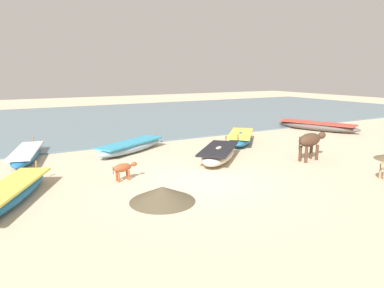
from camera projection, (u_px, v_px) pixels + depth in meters
ground at (204, 180)px, 10.76m from camera, size 80.00×80.00×0.00m
sea_water at (87, 119)px, 24.54m from camera, size 60.00×20.00×0.08m
fishing_boat_0 at (131, 147)px, 14.53m from camera, size 3.77×2.68×0.65m
fishing_boat_1 at (7, 195)px, 8.78m from camera, size 2.75×4.17×0.66m
fishing_boat_2 at (241, 138)px, 16.39m from camera, size 3.11×3.27×0.71m
fishing_boat_3 at (317, 126)px, 20.00m from camera, size 2.69×4.85×0.69m
fishing_boat_5 at (26, 154)px, 13.20m from camera, size 1.72×3.83×0.62m
fishing_boat_6 at (218, 154)px, 13.10m from camera, size 3.08×3.03×0.73m
cow_adult_dark at (311, 141)px, 13.07m from camera, size 1.67×0.62×1.08m
calf_near_rust at (123, 168)px, 10.69m from camera, size 0.86×0.35×0.56m
debris_pile_1 at (162, 194)px, 8.98m from camera, size 2.39×2.39×0.41m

